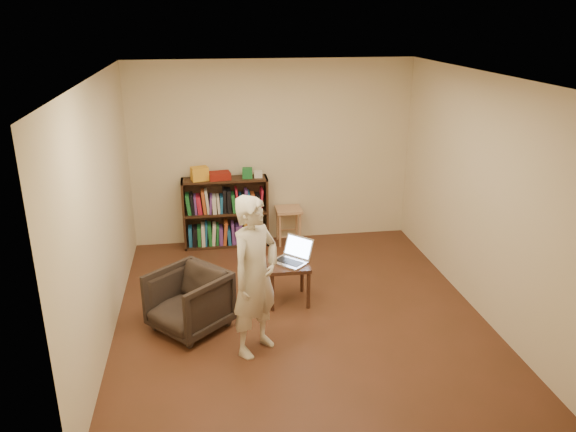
{
  "coord_description": "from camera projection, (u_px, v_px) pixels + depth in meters",
  "views": [
    {
      "loc": [
        -0.96,
        -5.49,
        3.18
      ],
      "look_at": [
        -0.07,
        0.35,
        1.03
      ],
      "focal_mm": 35.0,
      "sensor_mm": 36.0,
      "label": 1
    }
  ],
  "objects": [
    {
      "name": "side_table",
      "position": [
        288.0,
        269.0,
        6.43
      ],
      "size": [
        0.47,
        0.47,
        0.49
      ],
      "color": "black",
      "rests_on": "floor"
    },
    {
      "name": "person",
      "position": [
        255.0,
        276.0,
        5.35
      ],
      "size": [
        0.69,
        0.68,
        1.61
      ],
      "primitive_type": "imported",
      "rotation": [
        0.0,
        0.0,
        0.76
      ],
      "color": "beige",
      "rests_on": "floor"
    },
    {
      "name": "ceiling",
      "position": [
        300.0,
        76.0,
        5.44
      ],
      "size": [
        4.5,
        4.5,
        0.0
      ],
      "primitive_type": "plane",
      "color": "silver",
      "rests_on": "wall_back"
    },
    {
      "name": "wall_right",
      "position": [
        478.0,
        194.0,
        6.16
      ],
      "size": [
        0.0,
        4.5,
        4.5
      ],
      "primitive_type": "plane",
      "rotation": [
        1.57,
        0.0,
        -1.57
      ],
      "color": "beige",
      "rests_on": "floor"
    },
    {
      "name": "stool",
      "position": [
        289.0,
        215.0,
        8.09
      ],
      "size": [
        0.37,
        0.37,
        0.53
      ],
      "color": "#A87851",
      "rests_on": "floor"
    },
    {
      "name": "wall_back",
      "position": [
        272.0,
        153.0,
        7.97
      ],
      "size": [
        4.0,
        0.0,
        4.0
      ],
      "primitive_type": "plane",
      "rotation": [
        1.57,
        0.0,
        0.0
      ],
      "color": "beige",
      "rests_on": "floor"
    },
    {
      "name": "armchair",
      "position": [
        189.0,
        301.0,
        5.89
      ],
      "size": [
        1.0,
        1.0,
        0.65
      ],
      "primitive_type": "imported",
      "rotation": [
        0.0,
        0.0,
        -0.83
      ],
      "color": "#2D231E",
      "rests_on": "floor"
    },
    {
      "name": "laptop",
      "position": [
        293.0,
        257.0,
        6.43
      ],
      "size": [
        0.52,
        0.52,
        0.26
      ],
      "rotation": [
        0.0,
        0.0,
        -0.79
      ],
      "color": "silver",
      "rests_on": "side_table"
    },
    {
      "name": "box_green",
      "position": [
        247.0,
        173.0,
        7.83
      ],
      "size": [
        0.15,
        0.15,
        0.14
      ],
      "primitive_type": "cube",
      "rotation": [
        0.0,
        0.0,
        -0.09
      ],
      "color": "#1D6E30",
      "rests_on": "bookshelf"
    },
    {
      "name": "box_white",
      "position": [
        258.0,
        174.0,
        7.86
      ],
      "size": [
        0.12,
        0.12,
        0.09
      ],
      "primitive_type": "cube",
      "rotation": [
        0.0,
        0.0,
        -0.04
      ],
      "color": "silver",
      "rests_on": "bookshelf"
    },
    {
      "name": "bookshelf",
      "position": [
        226.0,
        216.0,
        8.02
      ],
      "size": [
        1.2,
        0.3,
        1.0
      ],
      "color": "black",
      "rests_on": "floor"
    },
    {
      "name": "red_cloth",
      "position": [
        219.0,
        176.0,
        7.77
      ],
      "size": [
        0.32,
        0.25,
        0.1
      ],
      "primitive_type": "cube",
      "rotation": [
        0.0,
        0.0,
        0.13
      ],
      "color": "maroon",
      "rests_on": "bookshelf"
    },
    {
      "name": "box_yellow",
      "position": [
        200.0,
        174.0,
        7.71
      ],
      "size": [
        0.26,
        0.21,
        0.19
      ],
      "primitive_type": "cube",
      "rotation": [
        0.0,
        0.0,
        0.24
      ],
      "color": "gold",
      "rests_on": "bookshelf"
    },
    {
      "name": "floor",
      "position": [
        299.0,
        312.0,
        6.32
      ],
      "size": [
        4.5,
        4.5,
        0.0
      ],
      "primitive_type": "plane",
      "color": "#482817",
      "rests_on": "ground"
    },
    {
      "name": "wall_left",
      "position": [
        102.0,
        212.0,
        5.59
      ],
      "size": [
        0.0,
        4.5,
        4.5
      ],
      "primitive_type": "plane",
      "rotation": [
        1.57,
        0.0,
        1.57
      ],
      "color": "beige",
      "rests_on": "floor"
    }
  ]
}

